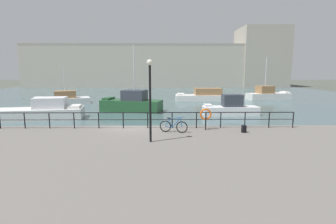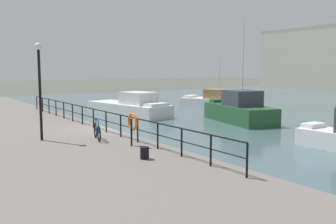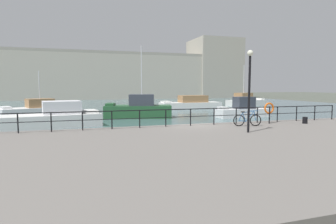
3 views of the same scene
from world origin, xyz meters
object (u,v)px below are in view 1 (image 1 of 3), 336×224
object	(u,v)px
parked_bicycle	(174,126)
mooring_bollard	(244,129)
moored_white_yacht	(63,99)
moored_blue_motorboat	(230,108)
harbor_building	(180,65)
quay_lamp_post	(150,90)
moored_green_narrowboat	(38,112)
moored_small_launch	(206,96)
moored_cabin_cruiser	(132,103)
life_ring_stand	(206,115)
moored_harbor_tender	(268,94)

from	to	relation	value
parked_bicycle	mooring_bollard	xyz separation A→B (m)	(4.37, -0.08, -0.17)
moored_white_yacht	moored_blue_motorboat	distance (m)	23.30
harbor_building	quay_lamp_post	world-z (taller)	harbor_building
moored_green_narrowboat	moored_small_launch	size ratio (longest dim) A/B	0.98
moored_green_narrowboat	moored_cabin_cruiser	distance (m)	9.54
moored_small_launch	parked_bicycle	distance (m)	24.96
harbor_building	moored_white_yacht	size ratio (longest dim) A/B	9.46
moored_blue_motorboat	life_ring_stand	bearing A→B (deg)	65.26
moored_blue_motorboat	moored_small_launch	distance (m)	13.71
moored_blue_motorboat	moored_harbor_tender	bearing A→B (deg)	-125.42
mooring_bollard	life_ring_stand	distance (m)	2.51
moored_blue_motorboat	moored_harbor_tender	world-z (taller)	moored_harbor_tender
harbor_building	parked_bicycle	size ratio (longest dim) A/B	42.99
moored_cabin_cruiser	mooring_bollard	size ratio (longest dim) A/B	16.73
quay_lamp_post	moored_blue_motorboat	bearing A→B (deg)	59.00
harbor_building	moored_blue_motorboat	bearing A→B (deg)	-87.39
harbor_building	quay_lamp_post	xyz separation A→B (m)	(-5.31, -62.89, -2.71)
moored_harbor_tender	quay_lamp_post	bearing A→B (deg)	-133.95
moored_white_yacht	moored_harbor_tender	world-z (taller)	moored_harbor_tender
harbor_building	moored_cabin_cruiser	world-z (taller)	harbor_building
moored_small_launch	mooring_bollard	bearing A→B (deg)	85.26
moored_blue_motorboat	moored_harbor_tender	xyz separation A→B (m)	(9.95, 14.90, 0.05)
moored_green_narrowboat	mooring_bollard	world-z (taller)	moored_green_narrowboat
life_ring_stand	parked_bicycle	bearing A→B (deg)	-162.00
parked_bicycle	moored_green_narrowboat	bearing A→B (deg)	160.51
moored_small_launch	parked_bicycle	size ratio (longest dim) A/B	5.37
moored_small_launch	moored_green_narrowboat	bearing A→B (deg)	39.55
harbor_building	moored_harbor_tender	bearing A→B (deg)	-70.88
moored_cabin_cruiser	moored_harbor_tender	bearing A→B (deg)	-134.96
moored_green_narrowboat	moored_white_yacht	bearing A→B (deg)	91.90
moored_small_launch	parked_bicycle	bearing A→B (deg)	75.19
moored_blue_motorboat	moored_small_launch	xyz separation A→B (m)	(-0.37, 13.71, -0.03)
quay_lamp_post	life_ring_stand	bearing A→B (deg)	39.42
mooring_bollard	life_ring_stand	size ratio (longest dim) A/B	0.31
moored_blue_motorboat	quay_lamp_post	distance (m)	15.03
moored_harbor_tender	mooring_bollard	world-z (taller)	moored_harbor_tender
moored_blue_motorboat	moored_small_launch	size ratio (longest dim) A/B	0.61
moored_small_launch	quay_lamp_post	xyz separation A→B (m)	(-7.24, -26.37, 2.84)
quay_lamp_post	moored_harbor_tender	bearing A→B (deg)	57.50
mooring_bollard	quay_lamp_post	world-z (taller)	quay_lamp_post
moored_blue_motorboat	quay_lamp_post	world-z (taller)	quay_lamp_post
moored_cabin_cruiser	parked_bicycle	xyz separation A→B (m)	(4.24, -13.26, 0.22)
moored_white_yacht	moored_small_launch	distance (m)	21.17
moored_green_narrowboat	parked_bicycle	bearing A→B (deg)	-43.62
moored_cabin_cruiser	mooring_bollard	bearing A→B (deg)	137.16
moored_blue_motorboat	moored_cabin_cruiser	world-z (taller)	moored_cabin_cruiser
moored_harbor_tender	quay_lamp_post	xyz separation A→B (m)	(-17.56, -27.56, 2.76)
moored_harbor_tender	parked_bicycle	size ratio (longest dim) A/B	4.27
moored_blue_motorboat	life_ring_stand	world-z (taller)	same
moored_cabin_cruiser	moored_small_launch	xyz separation A→B (m)	(10.17, 10.98, -0.19)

